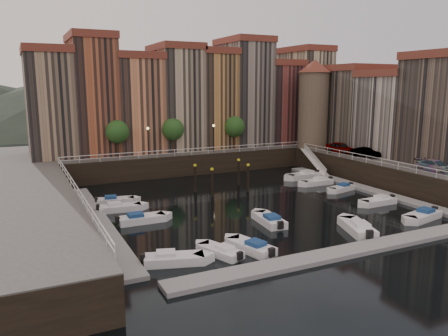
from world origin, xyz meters
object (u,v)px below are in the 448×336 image
boat_left_2 (141,219)px  car_a (340,148)px  gangway (314,160)px  mooring_pilings (224,178)px  boat_left_0 (173,259)px  car_c (436,167)px  corner_tower (313,103)px  boat_left_3 (119,208)px  car_b (366,153)px

boat_left_2 → car_a: size_ratio=1.01×
gangway → mooring_pilings: gangway is taller
boat_left_0 → car_c: size_ratio=1.00×
boat_left_0 → car_a: bearing=49.0°
gangway → car_c: bearing=-79.7°
car_c → boat_left_2: bearing=168.8°
corner_tower → car_a: bearing=-88.3°
mooring_pilings → boat_left_2: bearing=-148.0°
mooring_pilings → boat_left_3: (-13.54, -3.03, -1.30)m
boat_left_0 → boat_left_3: 15.44m
boat_left_0 → boat_left_3: boat_left_0 is taller
corner_tower → car_c: corner_tower is taller
gangway → car_b: bearing=-60.7°
boat_left_0 → car_b: 37.68m
car_a → boat_left_0: bearing=-156.1°
mooring_pilings → boat_left_0: bearing=-125.2°
gangway → mooring_pilings: (-17.04, -4.57, -0.27)m
gangway → corner_tower: bearing=57.2°
mooring_pilings → boat_left_0: 22.61m
gangway → boat_left_2: bearing=-157.2°
boat_left_2 → corner_tower: bearing=28.1°
corner_tower → boat_left_2: size_ratio=2.95×
gangway → car_a: bearing=-34.0°
boat_left_0 → boat_left_2: size_ratio=1.01×
boat_left_0 → car_a: 39.34m
gangway → boat_left_0: bearing=-142.5°
boat_left_2 → boat_left_3: bearing=102.1°
car_a → car_b: bearing=-90.7°
mooring_pilings → car_c: (20.34, -13.53, 2.04)m
car_a → car_b: size_ratio=1.15×
car_a → car_c: (0.20, -16.01, -0.10)m
boat_left_2 → car_b: car_b is taller
gangway → mooring_pilings: size_ratio=1.20×
gangway → boat_left_2: gangway is taller
gangway → boat_left_2: size_ratio=1.78×
car_b → car_c: size_ratio=0.85×
gangway → boat_left_0: gangway is taller
boat_left_3 → car_c: 35.63m
car_c → corner_tower: bearing=89.6°
boat_left_2 → car_c: bearing=-9.2°
mooring_pilings → car_b: car_b is taller
corner_tower → car_a: 9.19m
mooring_pilings → car_b: size_ratio=1.71×
gangway → car_b: car_b is taller
boat_left_0 → boat_left_2: (0.44, 10.60, 0.00)m
boat_left_3 → car_c: (33.88, -10.50, 3.34)m
boat_left_2 → car_b: (33.29, 5.85, 3.31)m
car_b → mooring_pilings: bearing=158.0°
boat_left_2 → boat_left_3: size_ratio=1.01×
car_a → mooring_pilings: bearing=178.6°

